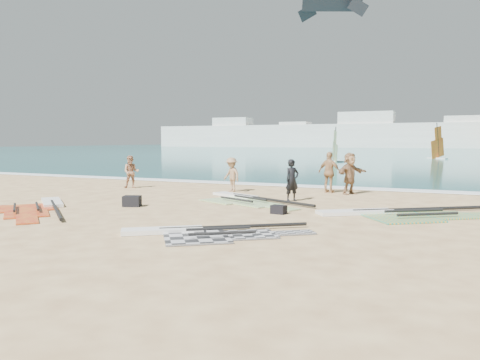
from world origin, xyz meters
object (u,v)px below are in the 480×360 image
at_px(rig_green, 244,199).
at_px(beachgoer_left, 131,172).
at_px(rig_orange, 399,214).
at_px(beachgoer_back, 329,172).
at_px(rig_red, 39,207).
at_px(gear_bag_near, 132,201).
at_px(rig_grey, 202,233).
at_px(beachgoer_mid, 232,175).
at_px(person_wetsuit, 292,180).
at_px(beachgoer_right, 350,173).
at_px(gear_bag_far, 279,210).

xyz_separation_m(rig_green, beachgoer_left, (-7.36, 2.14, 0.79)).
relative_size(rig_green, rig_orange, 0.90).
xyz_separation_m(rig_orange, beachgoer_back, (-3.73, 5.63, 0.91)).
xyz_separation_m(rig_red, gear_bag_near, (2.66, 1.88, 0.15)).
bearing_deg(beachgoer_left, beachgoer_back, -16.96).
bearing_deg(beachgoer_back, gear_bag_near, 68.30).
height_order(rig_grey, beachgoer_mid, beachgoer_mid).
xyz_separation_m(person_wetsuit, beachgoer_back, (0.61, 3.67, 0.11)).
xyz_separation_m(rig_red, beachgoer_mid, (3.84, 7.93, 0.77)).
bearing_deg(beachgoer_back, rig_grey, 101.27).
bearing_deg(beachgoer_back, beachgoer_right, 179.88).
bearing_deg(gear_bag_near, rig_orange, 12.18).
distance_m(rig_green, gear_bag_far, 3.66).
bearing_deg(beachgoer_left, beachgoer_right, -19.41).
height_order(rig_orange, gear_bag_far, gear_bag_far).
distance_m(gear_bag_far, beachgoer_back, 7.03).
distance_m(rig_orange, beachgoer_right, 6.09).
distance_m(gear_bag_near, beachgoer_back, 9.45).
distance_m(gear_bag_far, beachgoer_mid, 7.00).
xyz_separation_m(person_wetsuit, beachgoer_right, (1.61, 3.41, 0.11)).
bearing_deg(rig_red, person_wetsuit, 77.59).
xyz_separation_m(rig_orange, beachgoer_mid, (-8.07, 4.06, 0.77)).
height_order(rig_grey, beachgoer_right, beachgoer_right).
bearing_deg(gear_bag_near, rig_green, 47.14).
relative_size(beachgoer_mid, beachgoer_right, 0.86).
bearing_deg(gear_bag_far, beachgoer_right, 81.87).
distance_m(rig_red, beachgoer_back, 12.58).
distance_m(rig_green, person_wetsuit, 2.11).
bearing_deg(person_wetsuit, rig_green, 145.50).
bearing_deg(beachgoer_mid, rig_red, -89.48).
bearing_deg(rig_orange, person_wetsuit, 119.56).
distance_m(beachgoer_left, beachgoer_back, 10.04).
distance_m(gear_bag_near, beachgoer_right, 9.88).
bearing_deg(beachgoer_left, gear_bag_far, -55.51).
distance_m(rig_grey, gear_bag_far, 4.16).
bearing_deg(rig_green, beachgoer_back, 86.00).
xyz_separation_m(person_wetsuit, beachgoer_left, (-9.20, 1.49, -0.01)).
height_order(rig_red, beachgoer_mid, beachgoer_mid).
bearing_deg(beachgoer_mid, beachgoer_right, 40.21).
xyz_separation_m(rig_grey, rig_green, (-1.87, 6.79, 0.00)).
distance_m(person_wetsuit, beachgoer_left, 9.32).
relative_size(beachgoer_back, beachgoer_right, 1.01).
bearing_deg(rig_green, gear_bag_far, -21.46).
height_order(rig_orange, beachgoer_left, beachgoer_left).
height_order(gear_bag_far, person_wetsuit, person_wetsuit).
height_order(rig_green, beachgoer_mid, beachgoer_mid).
distance_m(rig_green, gear_bag_near, 4.53).
xyz_separation_m(rig_green, beachgoer_back, (2.45, 4.31, 0.91)).
bearing_deg(beachgoer_right, person_wetsuit, -176.61).
distance_m(rig_orange, gear_bag_near, 9.47).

